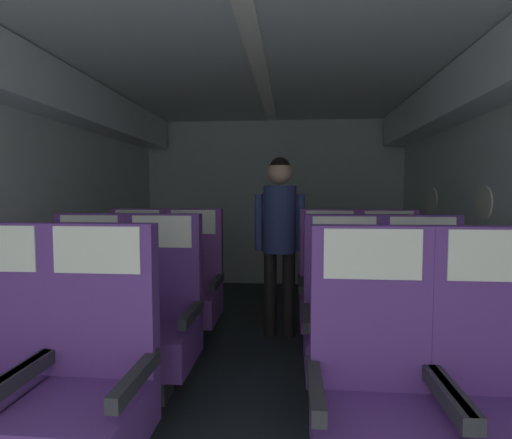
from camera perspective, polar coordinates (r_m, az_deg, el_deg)
ground at (r=2.90m, az=-0.41°, el=-21.67°), size 3.72×5.95×0.02m
fuselage_shell at (r=2.93m, az=0.14°, el=11.19°), size 3.60×5.60×2.28m
seat_a_left_aisle at (r=1.88m, az=-22.89°, el=-20.88°), size 0.50×0.51×1.11m
seat_a_right_aisle at (r=1.86m, az=32.33°, el=-21.46°), size 0.50×0.51×1.11m
seat_a_right_window at (r=1.71m, az=16.70°, el=-23.37°), size 0.50×0.51×1.11m
seat_b_left_window at (r=2.76m, az=-23.50°, el=-12.82°), size 0.50×0.51×1.11m
seat_b_left_aisle at (r=2.58m, az=-13.87°, el=-13.81°), size 0.50×0.51×1.11m
seat_b_right_aisle at (r=2.58m, az=23.15°, el=-14.03°), size 0.50×0.51×1.11m
seat_b_right_window at (r=2.48m, az=12.64°, el=-14.53°), size 0.50×0.51×1.11m
seat_c_left_window at (r=3.49m, az=-17.09°, el=-9.21°), size 0.50×0.51×1.11m
seat_c_left_aisle at (r=3.36m, az=-9.31°, el=-9.61°), size 0.50×0.51×1.11m
seat_c_right_aisle at (r=3.34m, az=18.75°, el=-9.86°), size 0.50×0.51×1.11m
seat_c_right_window at (r=3.26m, az=10.57°, el=-10.05°), size 0.50×0.51×1.11m
flight_attendant at (r=3.41m, az=3.42°, el=-1.13°), size 0.43×0.28×1.55m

